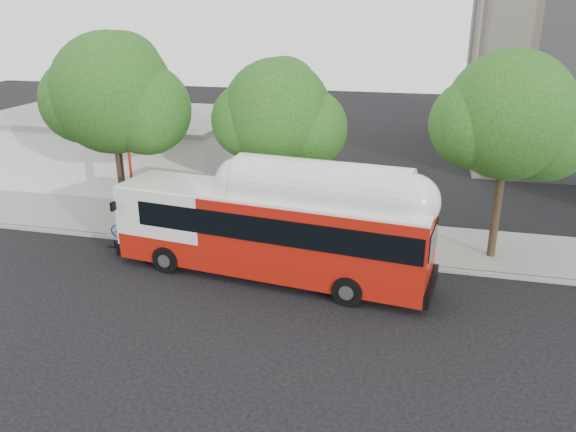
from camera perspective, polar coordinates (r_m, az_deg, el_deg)
ground at (r=22.34m, az=-2.48°, el=-8.03°), size 120.00×120.00×0.00m
sidewalk at (r=28.02m, az=1.19°, el=-1.78°), size 60.00×5.00×0.15m
curb_strip at (r=25.69m, az=-0.08°, el=-3.89°), size 60.00×0.30×0.15m
red_curb_segment at (r=26.50m, az=-6.40°, el=-3.23°), size 10.00×0.32×0.16m
street_tree_left at (r=28.50m, az=-16.49°, el=11.41°), size 6.67×5.80×9.74m
street_tree_mid at (r=26.12m, az=-0.23°, el=9.92°), size 5.75×5.00×8.62m
street_tree_right at (r=25.41m, az=22.48°, el=8.93°), size 6.21×5.40×9.18m
low_commercial_bldg at (r=39.18m, az=-16.81°, el=6.93°), size 16.20×10.20×4.25m
transit_bus at (r=23.09m, az=-1.60°, el=-1.72°), size 14.29×4.50×4.17m
signal_pole at (r=28.33m, az=-15.53°, el=2.71°), size 0.13×0.44×4.69m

